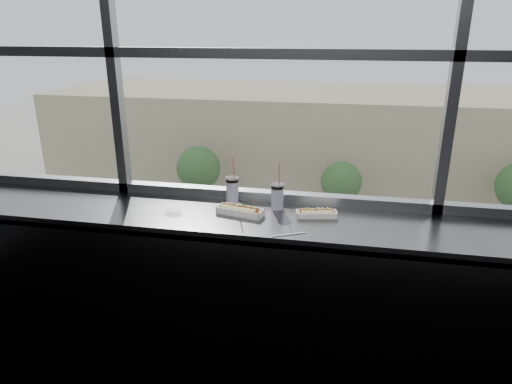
% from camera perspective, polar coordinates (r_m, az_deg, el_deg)
% --- Properties ---
extents(wall_back_lower, '(6.00, 0.00, 6.00)m').
position_cam_1_polar(wall_back_lower, '(3.16, 1.82, -10.42)').
color(wall_back_lower, black).
rests_on(wall_back_lower, ground).
extents(counter, '(6.00, 0.55, 0.06)m').
position_cam_1_polar(counter, '(2.68, 0.97, -3.69)').
color(counter, slate).
rests_on(counter, ground).
extents(counter_fascia, '(6.00, 0.04, 1.04)m').
position_cam_1_polar(counter_fascia, '(2.72, -0.10, -15.95)').
color(counter_fascia, slate).
rests_on(counter_fascia, ground).
extents(hotdog_tray_left, '(0.29, 0.15, 0.07)m').
position_cam_1_polar(hotdog_tray_left, '(2.69, -2.01, -2.27)').
color(hotdog_tray_left, white).
rests_on(hotdog_tray_left, counter).
extents(hotdog_tray_right, '(0.25, 0.12, 0.06)m').
position_cam_1_polar(hotdog_tray_right, '(2.68, 7.57, -2.63)').
color(hotdog_tray_right, white).
rests_on(hotdog_tray_right, counter).
extents(soda_cup_left, '(0.08, 0.08, 0.31)m').
position_cam_1_polar(soda_cup_left, '(2.86, -2.98, 0.43)').
color(soda_cup_left, white).
rests_on(soda_cup_left, counter).
extents(soda_cup_right, '(0.08, 0.08, 0.30)m').
position_cam_1_polar(soda_cup_right, '(2.76, 2.68, -0.39)').
color(soda_cup_right, white).
rests_on(soda_cup_right, counter).
extents(loose_straw, '(0.17, 0.09, 0.01)m').
position_cam_1_polar(loose_straw, '(2.44, 4.18, -5.31)').
color(loose_straw, white).
rests_on(loose_straw, counter).
extents(wrapper, '(0.10, 0.07, 0.03)m').
position_cam_1_polar(wrapper, '(2.74, -10.27, -2.45)').
color(wrapper, silver).
rests_on(wrapper, counter).
extents(plaza_ground, '(120.00, 120.00, 0.00)m').
position_cam_1_polar(plaza_ground, '(48.03, 10.29, 3.59)').
color(plaza_ground, '#A6A096').
rests_on(plaza_ground, ground).
extents(street_asphalt, '(80.00, 10.00, 0.06)m').
position_cam_1_polar(street_asphalt, '(26.21, 8.91, -10.49)').
color(street_asphalt, black).
rests_on(street_asphalt, plaza_ground).
extents(far_sidewalk, '(80.00, 6.00, 0.04)m').
position_cam_1_polar(far_sidewalk, '(33.38, 9.58, -3.65)').
color(far_sidewalk, '#A6A096').
rests_on(far_sidewalk, plaza_ground).
extents(far_building, '(50.00, 14.00, 8.00)m').
position_cam_1_polar(far_building, '(41.71, 10.42, 6.80)').
color(far_building, tan).
rests_on(far_building, plaza_ground).
extents(car_near_d, '(3.83, 7.29, 2.32)m').
position_cam_1_polar(car_near_d, '(23.12, 26.63, -13.61)').
color(car_near_d, white).
rests_on(car_near_d, street_asphalt).
extents(car_near_b, '(2.80, 6.44, 2.13)m').
position_cam_1_polar(car_near_b, '(24.03, -13.08, -10.78)').
color(car_near_b, black).
rests_on(car_near_b, street_asphalt).
extents(car_near_c, '(2.73, 5.74, 1.86)m').
position_cam_1_polar(car_near_c, '(22.30, 11.69, -13.67)').
color(car_near_c, '#9A2445').
rests_on(car_near_c, street_asphalt).
extents(car_far_a, '(2.96, 5.83, 1.87)m').
position_cam_1_polar(car_far_a, '(31.83, -12.62, -3.15)').
color(car_far_a, black).
rests_on(car_far_a, street_asphalt).
extents(car_near_a, '(3.07, 6.71, 2.19)m').
position_cam_1_polar(car_near_a, '(25.58, -20.46, -9.52)').
color(car_near_a, silver).
rests_on(car_near_a, street_asphalt).
extents(car_far_b, '(2.92, 6.77, 2.24)m').
position_cam_1_polar(car_far_b, '(29.41, 16.33, -5.06)').
color(car_far_b, maroon).
rests_on(car_far_b, street_asphalt).
extents(pedestrian_a, '(0.62, 0.83, 1.86)m').
position_cam_1_polar(pedestrian_a, '(32.64, 0.99, -2.10)').
color(pedestrian_a, '#66605B').
rests_on(pedestrian_a, far_sidewalk).
extents(pedestrian_d, '(0.64, 0.85, 1.92)m').
position_cam_1_polar(pedestrian_d, '(34.03, 25.63, -3.16)').
color(pedestrian_d, '#66605B').
rests_on(pedestrian_d, far_sidewalk).
extents(pedestrian_b, '(0.63, 0.84, 1.89)m').
position_cam_1_polar(pedestrian_b, '(34.08, 10.27, -1.44)').
color(pedestrian_b, '#66605B').
rests_on(pedestrian_b, far_sidewalk).
extents(tree_left, '(3.24, 3.24, 5.07)m').
position_cam_1_polar(tree_left, '(33.83, -7.20, 2.96)').
color(tree_left, '#47382B').
rests_on(tree_left, far_sidewalk).
extents(tree_center, '(2.87, 2.87, 4.49)m').
position_cam_1_polar(tree_center, '(32.31, 10.58, 1.24)').
color(tree_center, '#47382B').
rests_on(tree_center, far_sidewalk).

